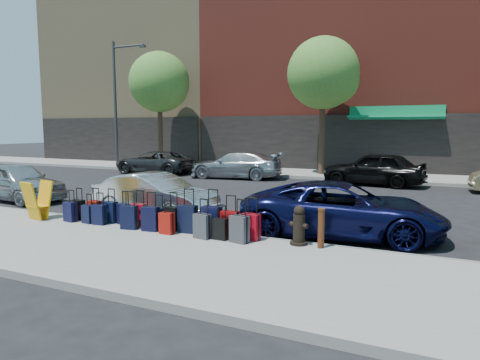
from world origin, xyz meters
The scene contains 39 objects.
ground centered at (0.00, 0.00, 0.00)m, with size 120.00×120.00×0.00m, color black.
sidewalk_near centered at (0.00, -6.50, 0.07)m, with size 60.00×4.00×0.15m, color gray.
sidewalk_far centered at (0.00, 10.00, 0.07)m, with size 60.00×4.00×0.15m, color gray.
curb_near centered at (0.00, -4.48, 0.07)m, with size 60.00×0.08×0.15m, color gray.
curb_far centered at (0.00, 7.98, 0.07)m, with size 60.00×0.08×0.15m, color gray.
building_left centered at (-16.00, 17.98, 7.98)m, with size 15.00×12.12×16.00m.
building_center centered at (0.00, 17.99, 9.98)m, with size 17.00×12.85×20.00m.
tree_left centered at (-9.86, 9.50, 5.41)m, with size 3.80×3.80×7.27m.
tree_center centered at (0.64, 9.50, 5.41)m, with size 3.80×3.80×7.27m.
streetlight centered at (-12.80, 8.80, 4.66)m, with size 2.59×0.18×8.00m.
suitcase_front_0 centered at (-2.54, -4.83, 0.42)m, with size 0.37×0.22×0.86m.
suitcase_front_1 centered at (-1.96, -4.81, 0.43)m, with size 0.39×0.24×0.90m.
suitcase_front_2 centered at (-1.46, -4.78, 0.43)m, with size 0.38×0.22×0.90m.
suitcase_front_3 centered at (-1.02, -4.76, 0.42)m, with size 0.38×0.24×0.86m.
suitcase_front_4 centered at (-0.54, -4.77, 0.44)m, with size 0.39×0.24×0.92m.
suitcase_front_5 centered at (0.08, -4.81, 0.42)m, with size 0.36×0.21×0.85m.
suitcase_front_6 centered at (0.48, -4.79, 0.44)m, with size 0.41×0.26×0.93m.
suitcase_front_7 centered at (0.95, -4.84, 0.48)m, with size 0.46×0.28×1.05m.
suitcase_front_8 centered at (1.58, -4.80, 0.49)m, with size 0.46×0.28×1.07m.
suitcase_front_9 centered at (2.05, -4.81, 0.45)m, with size 0.41×0.24×0.97m.
suitcase_front_10 centered at (2.58, -4.83, 0.45)m, with size 0.41×0.26×0.95m.
suitcase_back_0 centered at (-2.53, -5.12, 0.41)m, with size 0.38×0.25×0.85m.
suitcase_back_1 centered at (-1.95, -5.07, 0.39)m, with size 0.35×0.23×0.78m.
suitcase_back_2 centered at (-1.57, -5.07, 0.41)m, with size 0.36×0.23×0.83m.
suitcase_back_4 centered at (-0.55, -5.13, 0.44)m, with size 0.43×0.30×0.94m.
suitcase_back_5 centered at (0.04, -5.07, 0.45)m, with size 0.43×0.29×0.95m.
suitcase_back_6 centered at (0.57, -5.16, 0.40)m, with size 0.35×0.21×0.82m.
suitcase_back_8 centered at (1.53, -5.16, 0.43)m, with size 0.40×0.27×0.90m.
suitcase_back_9 centered at (1.95, -5.09, 0.39)m, with size 0.34×0.21×0.78m.
suitcase_back_10 centered at (2.44, -5.13, 0.45)m, with size 0.44×0.31×0.95m.
fire_hydrant centered at (3.65, -4.73, 0.54)m, with size 0.43×0.38×0.84m.
bollard centered at (4.15, -4.79, 0.58)m, with size 0.15×0.15×0.83m.
display_rack centered at (-3.54, -5.28, 0.66)m, with size 0.69×0.73×1.04m.
car_near_0 centered at (-7.53, -2.84, 0.69)m, with size 1.63×4.06×1.38m, color #B1B3B8.
car_near_1 centered at (-1.26, -3.09, 0.65)m, with size 1.37×3.93×1.29m, color silver.
car_near_2 centered at (4.23, -3.07, 0.66)m, with size 2.21×4.79×1.33m, color #0C0E35.
car_far_0 centered at (-8.73, 7.05, 0.65)m, with size 2.17×4.71×1.31m, color #313133.
car_far_1 centered at (-3.36, 6.82, 0.70)m, with size 1.97×4.86×1.41m, color #B8B9BF.
car_far_2 centered at (3.59, 7.02, 0.77)m, with size 1.82×4.52×1.54m, color black.
Camera 1 is at (6.28, -13.33, 2.62)m, focal length 32.00 mm.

